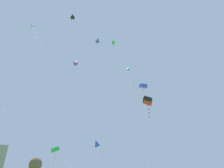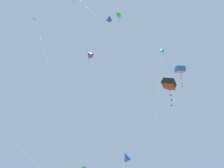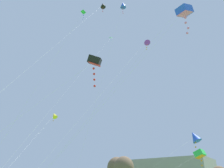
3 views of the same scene
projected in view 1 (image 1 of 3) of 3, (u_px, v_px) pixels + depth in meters
The scene contains 11 objects.
tree_far_right at pixel (35, 165), 42.49m from camera, with size 3.02×3.02×6.09m.
kite_green_delta_0 at pixel (33, 28), 33.60m from camera, with size 4.09×22.06×29.04m.
kite_blue_diamond_1 at pixel (98, 40), 30.87m from camera, with size 3.01×5.94×24.62m.
kite_blue_box_2 at pixel (143, 86), 30.23m from camera, with size 11.23×8.61×17.03m.
kite_green_box_3 at pixel (55, 150), 36.30m from camera, with size 5.07×22.96×7.79m.
kite_cyan_diamond_4 at pixel (129, 69), 35.63m from camera, with size 11.75×11.99×22.56m.
kite_purple_diamond_5 at pixel (75, 62), 34.85m from camera, with size 2.88×19.35×23.53m.
kite_black_diamond_6 at pixel (73, 16), 30.84m from camera, with size 4.79×19.86×28.46m.
kite_blue_diamond_7 at pixel (97, 143), 30.57m from camera, with size 7.73×11.56×8.30m.
kite_black_box_9 at pixel (148, 101), 21.22m from camera, with size 4.13×9.94×11.66m.
kite_green_delta_10 at pixel (114, 46), 23.52m from camera, with size 3.79×6.57×19.57m.
Camera 1 is at (-9.45, -5.70, 3.75)m, focal length 28.00 mm.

